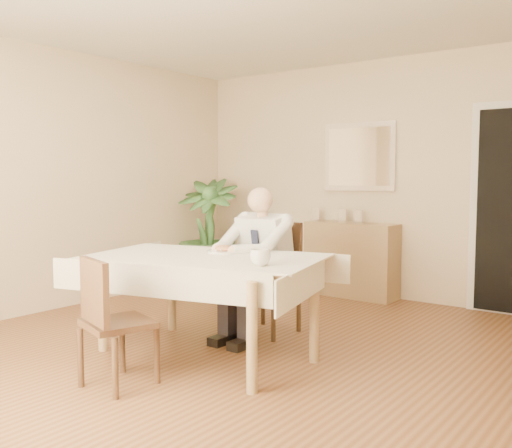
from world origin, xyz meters
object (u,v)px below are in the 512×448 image
Objects in this scene: coffee_mug at (260,257)px; dining_table at (205,267)px; chair_near at (109,316)px; chair_far at (274,270)px; potted_palm at (208,232)px; sideboard at (351,259)px; seated_man at (253,255)px.

dining_table is at bearing 169.25° from coffee_mug.
chair_near is 6.10× the size of coffee_mug.
chair_far is 6.90× the size of coffee_mug.
potted_palm is at bearing 117.07° from dining_table.
potted_palm is (-1.73, -0.45, 0.24)m from sideboard.
sideboard reaches higher than dining_table.
sideboard is (-0.13, 2.56, -0.26)m from dining_table.
potted_palm is at bearing 140.64° from seated_man.
seated_man is at bearing 105.53° from chair_near.
chair_far is (-0.00, 0.89, -0.13)m from dining_table.
chair_far is 1.73m from chair_near.
chair_far is at bearing -84.79° from sideboard.
chair_near is (-0.05, -0.84, -0.20)m from dining_table.
potted_palm is (-1.85, 2.11, -0.02)m from dining_table.
coffee_mug is (0.59, -0.11, 0.14)m from dining_table.
coffee_mug is 0.10× the size of potted_palm.
sideboard is 1.80m from potted_palm.
seated_man is at bearing -83.09° from chair_far.
seated_man reaches higher than chair_far.
coffee_mug is (0.59, -0.71, 0.12)m from seated_man.
chair_near is (-0.05, -1.73, -0.07)m from chair_far.
seated_man reaches higher than dining_table.
chair_near is at bearing -87.73° from sideboard.
potted_palm reaches higher than sideboard.
chair_near is 3.47m from potted_palm.
chair_near reaches higher than sideboard.
chair_far is at bearing 90.00° from seated_man.
seated_man is 0.95× the size of potted_palm.
chair_near is 1.46m from seated_man.
sideboard is (-0.08, 3.41, -0.06)m from chair_near.
chair_far is 0.76× the size of seated_man.
chair_far is at bearing 105.84° from chair_near.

